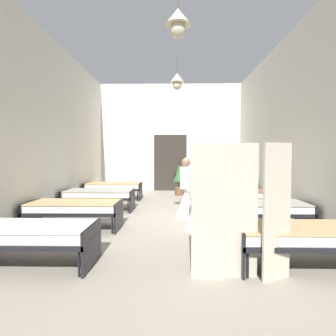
{
  "coord_description": "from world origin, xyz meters",
  "views": [
    {
      "loc": [
        0.13,
        -6.61,
        1.56
      ],
      "look_at": [
        0.0,
        0.18,
        1.22
      ],
      "focal_mm": 29.43,
      "sensor_mm": 36.0,
      "label": 1
    }
  ],
  "objects_px": {
    "bed_left_row_0": "(26,234)",
    "patient_seated_primary": "(225,179)",
    "bed_right_row_3": "(226,187)",
    "privacy_screen": "(242,211)",
    "bed_right_row_0": "(304,236)",
    "bed_right_row_2": "(239,195)",
    "bed_right_row_1": "(261,209)",
    "bed_left_row_1": "(74,208)",
    "nurse_mid_aisle": "(186,195)",
    "bed_left_row_3": "(114,187)",
    "potted_plant": "(179,177)",
    "nurse_near_aisle": "(197,205)",
    "bed_left_row_2": "(99,195)"
  },
  "relations": [
    {
      "from": "bed_left_row_0",
      "to": "bed_left_row_2",
      "type": "distance_m",
      "value": 3.8
    },
    {
      "from": "bed_left_row_0",
      "to": "bed_right_row_2",
      "type": "xyz_separation_m",
      "value": [
        3.87,
        3.8,
        0.0
      ]
    },
    {
      "from": "bed_left_row_2",
      "to": "bed_left_row_0",
      "type": "bearing_deg",
      "value": -90.0
    },
    {
      "from": "patient_seated_primary",
      "to": "bed_left_row_0",
      "type": "bearing_deg",
      "value": -132.11
    },
    {
      "from": "bed_left_row_2",
      "to": "patient_seated_primary",
      "type": "relative_size",
      "value": 2.37
    },
    {
      "from": "bed_left_row_0",
      "to": "bed_right_row_0",
      "type": "xyz_separation_m",
      "value": [
        3.87,
        0.0,
        0.0
      ]
    },
    {
      "from": "bed_left_row_3",
      "to": "privacy_screen",
      "type": "height_order",
      "value": "privacy_screen"
    },
    {
      "from": "bed_right_row_1",
      "to": "privacy_screen",
      "type": "xyz_separation_m",
      "value": [
        -0.95,
        -2.27,
        0.41
      ]
    },
    {
      "from": "bed_right_row_1",
      "to": "nurse_mid_aisle",
      "type": "bearing_deg",
      "value": 141.04
    },
    {
      "from": "bed_left_row_3",
      "to": "patient_seated_primary",
      "type": "relative_size",
      "value": 2.37
    },
    {
      "from": "bed_left_row_2",
      "to": "patient_seated_primary",
      "type": "distance_m",
      "value": 3.55
    },
    {
      "from": "bed_right_row_1",
      "to": "patient_seated_primary",
      "type": "height_order",
      "value": "patient_seated_primary"
    },
    {
      "from": "bed_left_row_2",
      "to": "nurse_near_aisle",
      "type": "xyz_separation_m",
      "value": [
        2.55,
        -1.96,
        0.09
      ]
    },
    {
      "from": "bed_right_row_2",
      "to": "potted_plant",
      "type": "height_order",
      "value": "potted_plant"
    },
    {
      "from": "nurse_mid_aisle",
      "to": "potted_plant",
      "type": "height_order",
      "value": "nurse_mid_aisle"
    },
    {
      "from": "bed_right_row_1",
      "to": "bed_left_row_3",
      "type": "bearing_deg",
      "value": 135.54
    },
    {
      "from": "bed_right_row_1",
      "to": "bed_right_row_2",
      "type": "xyz_separation_m",
      "value": [
        0.0,
        1.9,
        0.0
      ]
    },
    {
      "from": "bed_right_row_0",
      "to": "patient_seated_primary",
      "type": "relative_size",
      "value": 2.37
    },
    {
      "from": "bed_left_row_1",
      "to": "nurse_mid_aisle",
      "type": "xyz_separation_m",
      "value": [
        2.38,
        1.2,
        0.09
      ]
    },
    {
      "from": "bed_left_row_3",
      "to": "bed_left_row_0",
      "type": "bearing_deg",
      "value": -90.0
    },
    {
      "from": "bed_left_row_3",
      "to": "nurse_mid_aisle",
      "type": "distance_m",
      "value": 3.52
    },
    {
      "from": "bed_left_row_1",
      "to": "potted_plant",
      "type": "xyz_separation_m",
      "value": [
        2.31,
        4.81,
        0.26
      ]
    },
    {
      "from": "bed_right_row_0",
      "to": "bed_left_row_1",
      "type": "height_order",
      "value": "same"
    },
    {
      "from": "nurse_mid_aisle",
      "to": "bed_left_row_0",
      "type": "bearing_deg",
      "value": 115.9
    },
    {
      "from": "nurse_near_aisle",
      "to": "bed_right_row_0",
      "type": "bearing_deg",
      "value": 21.91
    },
    {
      "from": "bed_right_row_0",
      "to": "nurse_mid_aisle",
      "type": "xyz_separation_m",
      "value": [
        -1.49,
        3.1,
        0.09
      ]
    },
    {
      "from": "bed_right_row_3",
      "to": "patient_seated_primary",
      "type": "height_order",
      "value": "patient_seated_primary"
    },
    {
      "from": "bed_right_row_0",
      "to": "bed_right_row_2",
      "type": "distance_m",
      "value": 3.8
    },
    {
      "from": "bed_right_row_0",
      "to": "nurse_near_aisle",
      "type": "relative_size",
      "value": 1.28
    },
    {
      "from": "bed_right_row_1",
      "to": "bed_right_row_3",
      "type": "xyz_separation_m",
      "value": [
        0.0,
        3.8,
        0.0
      ]
    },
    {
      "from": "bed_left_row_0",
      "to": "bed_right_row_3",
      "type": "xyz_separation_m",
      "value": [
        3.87,
        5.7,
        0.0
      ]
    },
    {
      "from": "bed_right_row_0",
      "to": "bed_right_row_3",
      "type": "bearing_deg",
      "value": 90.0
    },
    {
      "from": "bed_right_row_1",
      "to": "bed_right_row_3",
      "type": "relative_size",
      "value": 1.0
    },
    {
      "from": "bed_left_row_2",
      "to": "nurse_mid_aisle",
      "type": "height_order",
      "value": "nurse_mid_aisle"
    },
    {
      "from": "bed_right_row_2",
      "to": "bed_right_row_3",
      "type": "distance_m",
      "value": 1.9
    },
    {
      "from": "bed_left_row_0",
      "to": "patient_seated_primary",
      "type": "relative_size",
      "value": 2.37
    },
    {
      "from": "bed_right_row_1",
      "to": "nurse_near_aisle",
      "type": "bearing_deg",
      "value": -177.48
    },
    {
      "from": "potted_plant",
      "to": "bed_left_row_2",
      "type": "bearing_deg",
      "value": -128.43
    },
    {
      "from": "bed_right_row_0",
      "to": "potted_plant",
      "type": "xyz_separation_m",
      "value": [
        -1.57,
        6.71,
        0.26
      ]
    },
    {
      "from": "bed_right_row_3",
      "to": "privacy_screen",
      "type": "relative_size",
      "value": 1.12
    },
    {
      "from": "patient_seated_primary",
      "to": "potted_plant",
      "type": "bearing_deg",
      "value": 113.43
    },
    {
      "from": "bed_right_row_2",
      "to": "bed_left_row_3",
      "type": "height_order",
      "value": "same"
    },
    {
      "from": "bed_left_row_1",
      "to": "bed_right_row_2",
      "type": "relative_size",
      "value": 1.0
    },
    {
      "from": "bed_right_row_1",
      "to": "bed_left_row_2",
      "type": "distance_m",
      "value": 4.31
    },
    {
      "from": "bed_right_row_2",
      "to": "nurse_mid_aisle",
      "type": "relative_size",
      "value": 1.28
    },
    {
      "from": "bed_left_row_2",
      "to": "bed_right_row_3",
      "type": "xyz_separation_m",
      "value": [
        3.87,
        1.9,
        0.0
      ]
    },
    {
      "from": "bed_left_row_2",
      "to": "bed_right_row_2",
      "type": "xyz_separation_m",
      "value": [
        3.87,
        0.0,
        0.0
      ]
    },
    {
      "from": "bed_left_row_1",
      "to": "bed_right_row_2",
      "type": "distance_m",
      "value": 4.31
    },
    {
      "from": "bed_right_row_2",
      "to": "potted_plant",
      "type": "bearing_deg",
      "value": 118.34
    },
    {
      "from": "bed_right_row_3",
      "to": "bed_right_row_1",
      "type": "bearing_deg",
      "value": -90.0
    }
  ]
}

